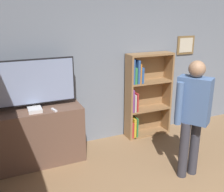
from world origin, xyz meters
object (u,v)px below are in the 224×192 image
(person, at_px, (193,111))
(game_console, at_px, (35,110))
(television, at_px, (32,83))
(bookshelf, at_px, (144,95))

(person, bearing_deg, game_console, -153.88)
(game_console, height_order, person, person)
(television, height_order, game_console, television)
(game_console, relative_size, bookshelf, 0.14)
(bookshelf, bearing_deg, game_console, -171.70)
(television, distance_m, bookshelf, 2.01)
(television, bearing_deg, game_console, -96.92)
(television, xyz_separation_m, bookshelf, (1.95, 0.14, -0.46))
(bookshelf, bearing_deg, television, -175.82)
(television, height_order, person, person)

